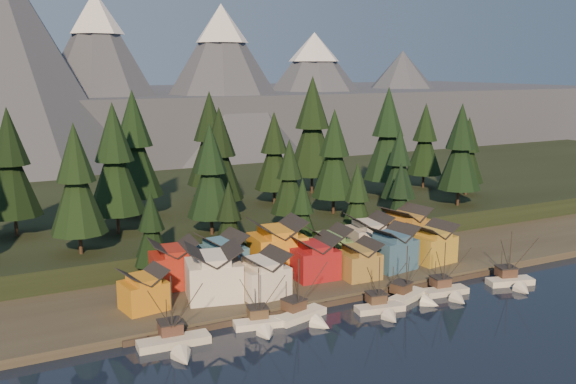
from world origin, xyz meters
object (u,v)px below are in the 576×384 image
boat_2 (305,308)px  house_back_1 (222,256)px  boat_1 (261,316)px  boat_4 (413,289)px  boat_5 (448,285)px  house_front_1 (214,271)px  house_front_0 (144,288)px  boat_3 (383,302)px  boat_0 (176,335)px  boat_6 (513,275)px  house_back_0 (173,262)px

boat_2 → house_back_1: (-6.21, 22.03, 4.04)m
boat_1 → boat_2: boat_2 is taller
boat_4 → boat_5: bearing=-28.0°
boat_2 → house_back_1: size_ratio=1.28×
boat_5 → boat_2: bearing=-176.4°
house_front_1 → boat_1: bearing=-64.3°
boat_4 → house_front_0: bearing=141.7°
boat_3 → boat_4: 8.79m
boat_0 → boat_6: boat_0 is taller
house_back_1 → boat_3: bearing=-57.7°
boat_0 → house_front_0: size_ratio=1.55×
house_back_1 → boat_1: bearing=-100.3°
boat_1 → boat_6: 52.41m
boat_2 → house_front_0: size_ratio=1.45×
house_front_1 → house_back_0: house_front_1 is taller
boat_0 → boat_1: boat_0 is taller
boat_1 → house_front_1: 14.20m
house_front_1 → house_back_1: 10.04m
boat_2 → house_back_0: 27.84m
boat_0 → boat_5: bearing=2.1°
boat_3 → house_front_1: size_ratio=0.98×
boat_3 → house_front_1: bearing=155.7°
boat_1 → house_back_0: size_ratio=1.24×
boat_0 → boat_4: bearing=3.2°
house_front_1 → house_back_1: size_ratio=1.21×
boat_0 → boat_6: (66.96, -3.01, 0.12)m
boat_4 → house_back_0: size_ratio=1.27×
boat_1 → house_back_1: 22.29m
boat_6 → house_front_0: (-67.89, 17.40, 2.89)m
boat_3 → boat_4: size_ratio=0.95×
boat_1 → house_back_1: (1.84, 21.83, 4.12)m
boat_5 → house_back_0: (-44.93, 24.73, 4.00)m
house_back_1 → house_front_1: bearing=-125.3°
boat_6 → house_back_1: bearing=168.5°
boat_1 → house_back_0: (-7.54, 22.52, 3.99)m
house_front_1 → boat_6: bearing=-4.8°
boat_1 → house_back_0: 24.09m
boat_1 → boat_5: 37.45m
boat_4 → house_front_1: size_ratio=1.02×
boat_0 → boat_6: bearing=1.1°
boat_4 → house_back_0: (-37.53, 23.73, 3.92)m
boat_0 → house_back_1: boat_0 is taller
boat_6 → boat_1: bearing=-168.7°
boat_1 → house_front_0: 20.91m
boat_3 → house_front_0: bearing=165.0°
boat_1 → house_front_1: size_ratio=1.00×
boat_5 → boat_4: bearing=179.8°
boat_2 → house_front_0: 27.54m
boat_1 → boat_5: bearing=7.8°
boat_6 → house_back_1: size_ratio=1.29×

